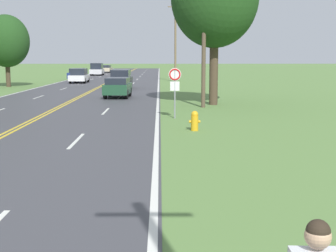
{
  "coord_description": "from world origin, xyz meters",
  "views": [
    {
      "loc": [
        5.89,
        0.35,
        2.93
      ],
      "look_at": [
        6.12,
        13.58,
        0.96
      ],
      "focal_mm": 50.0,
      "sensor_mm": 36.0,
      "label": 1
    }
  ],
  "objects_px": {
    "tree_left_verge": "(6,41)",
    "car_silver_van_distant": "(97,69)",
    "car_dark_green_hatchback_approaching": "(118,87)",
    "car_dark_blue_sedan_receding": "(77,74)",
    "fire_hydrant": "(195,121)",
    "car_champagne_sedan_horizon": "(106,69)",
    "traffic_sign": "(175,81)",
    "car_black_suv_mid_near": "(121,79)",
    "car_white_sedan_mid_far": "(79,76)"
  },
  "relations": [
    {
      "from": "car_dark_blue_sedan_receding",
      "to": "traffic_sign",
      "type": "bearing_deg",
      "value": -163.15
    },
    {
      "from": "car_silver_van_distant",
      "to": "tree_left_verge",
      "type": "bearing_deg",
      "value": 169.72
    },
    {
      "from": "car_white_sedan_mid_far",
      "to": "car_champagne_sedan_horizon",
      "type": "height_order",
      "value": "car_white_sedan_mid_far"
    },
    {
      "from": "traffic_sign",
      "to": "car_white_sedan_mid_far",
      "type": "height_order",
      "value": "traffic_sign"
    },
    {
      "from": "fire_hydrant",
      "to": "car_dark_green_hatchback_approaching",
      "type": "relative_size",
      "value": 0.22
    },
    {
      "from": "tree_left_verge",
      "to": "car_black_suv_mid_near",
      "type": "height_order",
      "value": "tree_left_verge"
    },
    {
      "from": "car_white_sedan_mid_far",
      "to": "car_dark_blue_sedan_receding",
      "type": "relative_size",
      "value": 0.93
    },
    {
      "from": "car_white_sedan_mid_far",
      "to": "car_dark_blue_sedan_receding",
      "type": "xyz_separation_m",
      "value": [
        -1.32,
        6.31,
        -0.04
      ]
    },
    {
      "from": "tree_left_verge",
      "to": "car_silver_van_distant",
      "type": "height_order",
      "value": "tree_left_verge"
    },
    {
      "from": "tree_left_verge",
      "to": "car_black_suv_mid_near",
      "type": "distance_m",
      "value": 12.09
    },
    {
      "from": "car_champagne_sedan_horizon",
      "to": "car_white_sedan_mid_far",
      "type": "bearing_deg",
      "value": -177.75
    },
    {
      "from": "car_silver_van_distant",
      "to": "car_champagne_sedan_horizon",
      "type": "xyz_separation_m",
      "value": [
        -0.07,
        13.6,
        -0.26
      ]
    },
    {
      "from": "car_black_suv_mid_near",
      "to": "car_white_sedan_mid_far",
      "type": "distance_m",
      "value": 11.02
    },
    {
      "from": "car_dark_green_hatchback_approaching",
      "to": "car_black_suv_mid_near",
      "type": "height_order",
      "value": "car_black_suv_mid_near"
    },
    {
      "from": "car_silver_van_distant",
      "to": "car_dark_blue_sedan_receding",
      "type": "bearing_deg",
      "value": 177.78
    },
    {
      "from": "car_white_sedan_mid_far",
      "to": "car_dark_blue_sedan_receding",
      "type": "distance_m",
      "value": 6.44
    },
    {
      "from": "fire_hydrant",
      "to": "traffic_sign",
      "type": "distance_m",
      "value": 4.06
    },
    {
      "from": "car_white_sedan_mid_far",
      "to": "car_silver_van_distant",
      "type": "distance_m",
      "value": 21.45
    },
    {
      "from": "fire_hydrant",
      "to": "car_silver_van_distant",
      "type": "relative_size",
      "value": 0.2
    },
    {
      "from": "car_white_sedan_mid_far",
      "to": "car_dark_blue_sedan_receding",
      "type": "bearing_deg",
      "value": 11.14
    },
    {
      "from": "fire_hydrant",
      "to": "car_silver_van_distant",
      "type": "xyz_separation_m",
      "value": [
        -11.33,
        56.18,
        0.59
      ]
    },
    {
      "from": "fire_hydrant",
      "to": "tree_left_verge",
      "type": "distance_m",
      "value": 32.45
    },
    {
      "from": "tree_left_verge",
      "to": "car_champagne_sedan_horizon",
      "type": "height_order",
      "value": "tree_left_verge"
    },
    {
      "from": "tree_left_verge",
      "to": "car_champagne_sedan_horizon",
      "type": "bearing_deg",
      "value": 83.41
    },
    {
      "from": "car_silver_van_distant",
      "to": "car_white_sedan_mid_far",
      "type": "bearing_deg",
      "value": -178.18
    },
    {
      "from": "fire_hydrant",
      "to": "car_black_suv_mid_near",
      "type": "height_order",
      "value": "car_black_suv_mid_near"
    },
    {
      "from": "traffic_sign",
      "to": "car_black_suv_mid_near",
      "type": "xyz_separation_m",
      "value": [
        -4.3,
        21.44,
        -0.88
      ]
    },
    {
      "from": "car_white_sedan_mid_far",
      "to": "car_champagne_sedan_horizon",
      "type": "relative_size",
      "value": 0.94
    },
    {
      "from": "tree_left_verge",
      "to": "car_black_suv_mid_near",
      "type": "bearing_deg",
      "value": -13.02
    },
    {
      "from": "traffic_sign",
      "to": "car_dark_blue_sedan_receding",
      "type": "xyz_separation_m",
      "value": [
        -11.12,
        37.29,
        -1.03
      ]
    },
    {
      "from": "fire_hydrant",
      "to": "car_dark_blue_sedan_receding",
      "type": "height_order",
      "value": "car_dark_blue_sedan_receding"
    },
    {
      "from": "car_dark_green_hatchback_approaching",
      "to": "car_silver_van_distant",
      "type": "bearing_deg",
      "value": -167.96
    },
    {
      "from": "car_silver_van_distant",
      "to": "traffic_sign",
      "type": "bearing_deg",
      "value": -168.96
    },
    {
      "from": "traffic_sign",
      "to": "car_white_sedan_mid_far",
      "type": "xyz_separation_m",
      "value": [
        -9.81,
        30.99,
        -0.99
      ]
    },
    {
      "from": "tree_left_verge",
      "to": "car_white_sedan_mid_far",
      "type": "distance_m",
      "value": 9.72
    },
    {
      "from": "fire_hydrant",
      "to": "car_champagne_sedan_horizon",
      "type": "bearing_deg",
      "value": 99.27
    },
    {
      "from": "tree_left_verge",
      "to": "car_dark_green_hatchback_approaching",
      "type": "distance_m",
      "value": 17.6
    },
    {
      "from": "car_dark_green_hatchback_approaching",
      "to": "car_black_suv_mid_near",
      "type": "bearing_deg",
      "value": -174.31
    },
    {
      "from": "car_dark_green_hatchback_approaching",
      "to": "car_silver_van_distant",
      "type": "relative_size",
      "value": 0.92
    },
    {
      "from": "tree_left_verge",
      "to": "car_dark_green_hatchback_approaching",
      "type": "bearing_deg",
      "value": -46.6
    },
    {
      "from": "traffic_sign",
      "to": "car_dark_green_hatchback_approaching",
      "type": "distance_m",
      "value": 12.17
    },
    {
      "from": "tree_left_verge",
      "to": "car_champagne_sedan_horizon",
      "type": "xyz_separation_m",
      "value": [
        4.85,
        41.98,
        -3.7
      ]
    },
    {
      "from": "car_silver_van_distant",
      "to": "car_champagne_sedan_horizon",
      "type": "height_order",
      "value": "car_silver_van_distant"
    },
    {
      "from": "traffic_sign",
      "to": "car_dark_blue_sedan_receding",
      "type": "distance_m",
      "value": 38.93
    },
    {
      "from": "tree_left_verge",
      "to": "car_silver_van_distant",
      "type": "xyz_separation_m",
      "value": [
        4.91,
        28.37,
        -3.44
      ]
    },
    {
      "from": "car_dark_green_hatchback_approaching",
      "to": "car_dark_blue_sedan_receding",
      "type": "distance_m",
      "value": 26.79
    },
    {
      "from": "car_black_suv_mid_near",
      "to": "car_dark_blue_sedan_receding",
      "type": "xyz_separation_m",
      "value": [
        -6.82,
        15.85,
        -0.15
      ]
    },
    {
      "from": "car_silver_van_distant",
      "to": "car_dark_green_hatchback_approaching",
      "type": "bearing_deg",
      "value": -170.85
    },
    {
      "from": "tree_left_verge",
      "to": "car_dark_blue_sedan_receding",
      "type": "xyz_separation_m",
      "value": [
        4.45,
        13.25,
        -3.66
      ]
    },
    {
      "from": "car_dark_green_hatchback_approaching",
      "to": "car_dark_blue_sedan_receding",
      "type": "bearing_deg",
      "value": -161.57
    }
  ]
}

